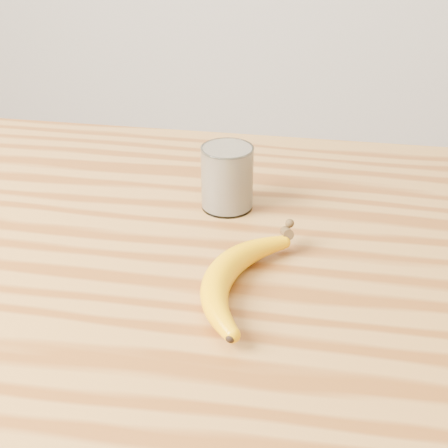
# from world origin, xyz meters

# --- Properties ---
(table) EXTENTS (1.20, 0.80, 0.90)m
(table) POSITION_xyz_m (0.00, 0.00, 0.77)
(table) COLOR #9E6C31
(table) RESTS_ON ground
(smoothie_glass) EXTENTS (0.08, 0.08, 0.10)m
(smoothie_glass) POSITION_xyz_m (-0.04, 0.10, 0.95)
(smoothie_glass) COLOR white
(smoothie_glass) RESTS_ON table
(banana) EXTENTS (0.17, 0.32, 0.04)m
(banana) POSITION_xyz_m (-0.01, -0.10, 0.92)
(banana) COLOR #EBA100
(banana) RESTS_ON table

